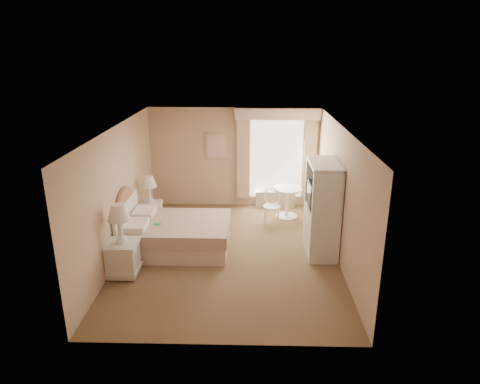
{
  "coord_description": "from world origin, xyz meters",
  "views": [
    {
      "loc": [
        0.42,
        -7.63,
        3.9
      ],
      "look_at": [
        0.21,
        0.3,
        1.18
      ],
      "focal_mm": 32.0,
      "sensor_mm": 36.0,
      "label": 1
    }
  ],
  "objects_px": {
    "nightstand_far": "(151,208)",
    "armoire": "(322,216)",
    "bed": "(173,233)",
    "cafe_chair": "(272,203)",
    "round_table": "(287,198)",
    "nightstand_near": "(122,250)"
  },
  "relations": [
    {
      "from": "nightstand_near",
      "to": "armoire",
      "type": "relative_size",
      "value": 0.72
    },
    {
      "from": "bed",
      "to": "round_table",
      "type": "height_order",
      "value": "bed"
    },
    {
      "from": "nightstand_near",
      "to": "cafe_chair",
      "type": "xyz_separation_m",
      "value": [
        2.75,
        2.47,
        -0.02
      ]
    },
    {
      "from": "nightstand_far",
      "to": "round_table",
      "type": "distance_m",
      "value": 3.19
    },
    {
      "from": "nightstand_far",
      "to": "armoire",
      "type": "xyz_separation_m",
      "value": [
        3.65,
        -1.21,
        0.32
      ]
    },
    {
      "from": "armoire",
      "to": "nightstand_near",
      "type": "bearing_deg",
      "value": -164.4
    },
    {
      "from": "bed",
      "to": "cafe_chair",
      "type": "relative_size",
      "value": 2.52
    },
    {
      "from": "nightstand_far",
      "to": "armoire",
      "type": "bearing_deg",
      "value": -18.29
    },
    {
      "from": "nightstand_near",
      "to": "round_table",
      "type": "height_order",
      "value": "nightstand_near"
    },
    {
      "from": "bed",
      "to": "nightstand_far",
      "type": "distance_m",
      "value": 1.36
    },
    {
      "from": "nightstand_near",
      "to": "cafe_chair",
      "type": "bearing_deg",
      "value": 41.95
    },
    {
      "from": "round_table",
      "to": "armoire",
      "type": "relative_size",
      "value": 0.4
    },
    {
      "from": "round_table",
      "to": "cafe_chair",
      "type": "relative_size",
      "value": 0.89
    },
    {
      "from": "nightstand_near",
      "to": "cafe_chair",
      "type": "height_order",
      "value": "nightstand_near"
    },
    {
      "from": "bed",
      "to": "nightstand_far",
      "type": "relative_size",
      "value": 1.78
    },
    {
      "from": "round_table",
      "to": "armoire",
      "type": "distance_m",
      "value": 1.91
    },
    {
      "from": "bed",
      "to": "armoire",
      "type": "xyz_separation_m",
      "value": [
        2.94,
        -0.06,
        0.43
      ]
    },
    {
      "from": "bed",
      "to": "cafe_chair",
      "type": "distance_m",
      "value": 2.47
    },
    {
      "from": "nightstand_far",
      "to": "armoire",
      "type": "relative_size",
      "value": 0.63
    },
    {
      "from": "bed",
      "to": "round_table",
      "type": "bearing_deg",
      "value": 36.13
    },
    {
      "from": "round_table",
      "to": "cafe_chair",
      "type": "distance_m",
      "value": 0.53
    },
    {
      "from": "round_table",
      "to": "armoire",
      "type": "bearing_deg",
      "value": -73.95
    }
  ]
}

